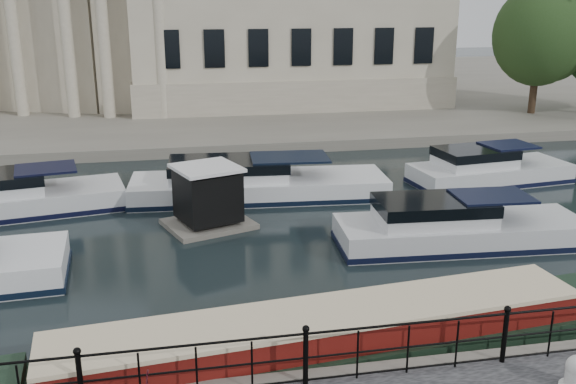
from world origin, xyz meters
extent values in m
plane|color=black|center=(0.00, 0.00, 0.00)|extent=(160.00, 160.00, 0.00)
cube|color=#6B665B|center=(0.00, 39.00, 0.28)|extent=(120.00, 42.00, 0.55)
cylinder|color=black|center=(-4.00, -2.25, 1.10)|extent=(0.10, 0.10, 1.10)
sphere|color=black|center=(-4.00, -2.25, 1.70)|extent=(0.14, 0.14, 0.14)
cylinder|color=black|center=(0.00, -2.25, 1.10)|extent=(0.10, 0.10, 1.10)
sphere|color=black|center=(0.00, -2.25, 1.70)|extent=(0.14, 0.14, 0.14)
cylinder|color=black|center=(4.00, -2.25, 1.10)|extent=(0.10, 0.10, 1.10)
sphere|color=black|center=(4.00, -2.25, 1.70)|extent=(0.14, 0.14, 0.14)
cylinder|color=black|center=(0.00, -2.25, 1.60)|extent=(24.00, 0.05, 0.05)
cylinder|color=black|center=(0.00, -2.25, 1.10)|extent=(24.00, 0.04, 0.04)
cylinder|color=black|center=(0.00, -2.25, 0.63)|extent=(24.00, 0.04, 0.04)
cube|color=#9E937F|center=(6.00, 33.00, 1.55)|extent=(20.30, 14.30, 2.00)
cube|color=#ADA38C|center=(-3.33, 29.02, 6.05)|extent=(5.73, 4.06, 11.00)
cylinder|color=#ADA38C|center=(-2.28, 26.16, 5.45)|extent=(0.70, 0.70, 9.80)
cylinder|color=#ADA38C|center=(-5.49, 26.87, 5.45)|extent=(0.70, 0.70, 9.80)
cube|color=#ADA38C|center=(-8.29, 30.44, 6.05)|extent=(5.90, 4.56, 11.00)
cylinder|color=#ADA38C|center=(-7.59, 27.47, 5.45)|extent=(0.70, 0.70, 9.80)
cylinder|color=#ADA38C|center=(-10.69, 28.56, 5.45)|extent=(0.70, 0.70, 9.80)
cube|color=black|center=(0.76, -0.74, 0.10)|extent=(14.53, 3.35, 0.86)
cube|color=#5E110D|center=(0.76, -0.74, 0.75)|extent=(11.63, 2.78, 0.67)
cube|color=beige|center=(0.76, -0.74, 1.15)|extent=(11.64, 2.84, 0.10)
cube|color=#6B665B|center=(-1.03, 8.23, 0.05)|extent=(3.34, 3.06, 0.23)
cube|color=black|center=(-1.03, 8.23, 1.10)|extent=(2.33, 2.33, 1.64)
cube|color=white|center=(-1.03, 8.23, 2.05)|extent=(2.56, 2.56, 0.11)
cube|color=silver|center=(6.62, 5.05, 0.20)|extent=(7.86, 2.91, 1.20)
cube|color=black|center=(6.62, 5.05, 0.12)|extent=(7.94, 2.94, 0.18)
cube|color=silver|center=(5.70, 5.11, 1.05)|extent=(3.59, 2.21, 0.90)
cube|color=black|center=(7.55, 5.00, 1.55)|extent=(2.42, 1.85, 0.08)
cube|color=silver|center=(-7.44, 11.02, 0.20)|extent=(7.28, 3.77, 1.20)
cube|color=black|center=(-7.44, 11.02, 0.12)|extent=(7.35, 3.81, 0.18)
cube|color=black|center=(-6.62, 11.17, 1.55)|extent=(2.37, 2.15, 0.08)
cube|color=white|center=(1.17, 11.20, 0.20)|extent=(10.00, 3.55, 1.20)
cube|color=black|center=(1.17, 11.20, 0.12)|extent=(10.10, 3.58, 0.18)
cube|color=white|center=(-0.01, 11.29, 1.05)|extent=(4.58, 2.64, 0.90)
cube|color=black|center=(2.34, 11.12, 1.55)|extent=(3.09, 2.19, 0.08)
cube|color=silver|center=(10.92, 11.32, 0.20)|extent=(6.87, 3.24, 1.20)
cube|color=black|center=(10.92, 11.32, 0.12)|extent=(6.94, 3.28, 0.18)
cube|color=silver|center=(10.13, 11.23, 1.05)|extent=(3.20, 2.37, 0.90)
cube|color=black|center=(11.71, 11.42, 1.55)|extent=(2.18, 1.96, 0.08)
cylinder|color=black|center=(20.05, 23.39, 1.81)|extent=(0.44, 0.44, 2.53)
ellipsoid|color=#1C3711|center=(20.05, 23.39, 5.25)|extent=(5.49, 5.49, 6.07)
sphere|color=#1C3711|center=(20.65, 22.99, 4.52)|extent=(4.05, 4.05, 4.05)
camera|label=1|loc=(-2.32, -12.41, 7.50)|focal=40.00mm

